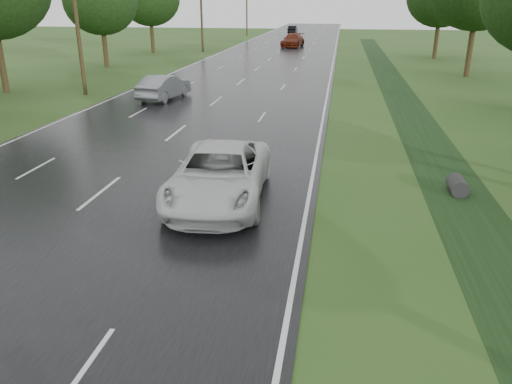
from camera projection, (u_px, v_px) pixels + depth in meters
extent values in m
cube|color=black|center=(265.00, 63.00, 50.33)|extent=(14.00, 180.00, 0.04)
cube|color=silver|center=(333.00, 64.00, 49.29)|extent=(0.12, 180.00, 0.01)
cube|color=silver|center=(201.00, 61.00, 51.34)|extent=(0.12, 180.00, 0.01)
cube|color=silver|center=(265.00, 62.00, 50.32)|extent=(0.12, 180.00, 0.01)
cube|color=black|center=(416.00, 123.00, 25.57)|extent=(2.20, 120.00, 0.01)
cylinder|color=#2D2D2D|center=(457.00, 186.00, 16.27)|extent=(0.56, 1.00, 0.56)
cylinder|color=#3B2E18|center=(76.00, 15.00, 31.52)|extent=(0.26, 0.26, 10.00)
cylinder|color=#3B2E18|center=(201.00, 8.00, 59.14)|extent=(0.26, 0.26, 10.00)
cylinder|color=#3B2E18|center=(247.00, 6.00, 86.76)|extent=(0.26, 0.26, 10.00)
cylinder|color=#3B2E18|center=(470.00, 51.00, 40.43)|extent=(0.44, 0.44, 4.16)
cylinder|color=#3B2E18|center=(436.00, 41.00, 53.45)|extent=(0.44, 0.44, 3.68)
cylinder|color=#3B2E18|center=(2.00, 62.00, 33.48)|extent=(0.44, 0.44, 4.00)
cylinder|color=#3B2E18|center=(105.00, 49.00, 46.37)|extent=(0.44, 0.44, 3.36)
ellipsoid|color=black|center=(100.00, 1.00, 44.87)|extent=(6.60, 6.60, 5.94)
cylinder|color=#3B2E18|center=(152.00, 37.00, 59.32)|extent=(0.44, 0.44, 3.52)
imported|color=silver|center=(219.00, 174.00, 15.39)|extent=(3.16, 6.20, 1.68)
imported|color=#909498|center=(164.00, 87.00, 31.40)|extent=(2.30, 4.79, 1.51)
imported|color=#661D0B|center=(293.00, 40.00, 66.86)|extent=(3.06, 6.06, 1.69)
imported|color=black|center=(293.00, 30.00, 92.69)|extent=(1.53, 4.37, 1.44)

